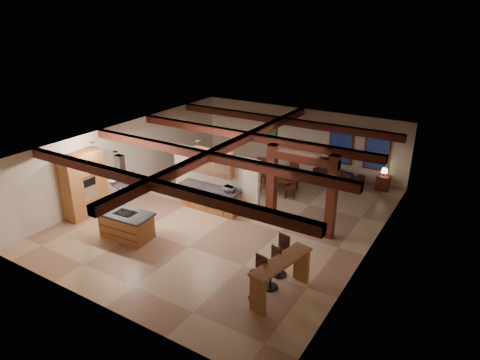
# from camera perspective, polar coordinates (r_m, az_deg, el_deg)

# --- Properties ---
(ground) EXTENTS (12.00, 12.00, 0.00)m
(ground) POSITION_cam_1_polar(r_m,az_deg,el_deg) (15.84, -1.25, -4.92)
(ground) COLOR tan
(ground) RESTS_ON ground
(room_walls) EXTENTS (12.00, 12.00, 12.00)m
(room_walls) POSITION_cam_1_polar(r_m,az_deg,el_deg) (15.11, -1.30, 1.09)
(room_walls) COLOR beige
(room_walls) RESTS_ON ground
(ceiling_beams) EXTENTS (10.00, 12.00, 0.28)m
(ceiling_beams) POSITION_cam_1_polar(r_m,az_deg,el_deg) (14.78, -1.34, 4.64)
(ceiling_beams) COLOR #3D140F
(ceiling_beams) RESTS_ON room_walls
(timber_posts) EXTENTS (2.50, 0.30, 2.90)m
(timber_posts) POSITION_cam_1_polar(r_m,az_deg,el_deg) (14.43, 8.15, -0.25)
(timber_posts) COLOR #3D140F
(timber_posts) RESTS_ON ground
(partition_wall) EXTENTS (3.80, 0.18, 2.20)m
(partition_wall) POSITION_cam_1_polar(r_m,az_deg,el_deg) (16.26, -3.29, 0.07)
(partition_wall) COLOR beige
(partition_wall) RESTS_ON ground
(pantry_cabinet) EXTENTS (0.67, 1.60, 2.40)m
(pantry_cabinet) POSITION_cam_1_polar(r_m,az_deg,el_deg) (16.55, -20.08, -0.55)
(pantry_cabinet) COLOR #A06833
(pantry_cabinet) RESTS_ON ground
(back_counter) EXTENTS (2.50, 0.66, 0.94)m
(back_counter) POSITION_cam_1_polar(r_m,az_deg,el_deg) (16.22, -4.02, -2.42)
(back_counter) COLOR #A06833
(back_counter) RESTS_ON ground
(upper_display_cabinet) EXTENTS (1.80, 0.36, 0.95)m
(upper_display_cabinet) POSITION_cam_1_polar(r_m,az_deg,el_deg) (15.85, -3.73, 2.36)
(upper_display_cabinet) COLOR #A06833
(upper_display_cabinet) RESTS_ON partition_wall
(range_hood) EXTENTS (1.10, 1.10, 1.40)m
(range_hood) POSITION_cam_1_polar(r_m,az_deg,el_deg) (14.27, -15.40, -1.05)
(range_hood) COLOR silver
(range_hood) RESTS_ON room_walls
(back_windows) EXTENTS (2.70, 0.07, 1.70)m
(back_windows) POSITION_cam_1_polar(r_m,az_deg,el_deg) (19.27, 15.56, 4.13)
(back_windows) COLOR #3D140F
(back_windows) RESTS_ON room_walls
(framed_art) EXTENTS (0.65, 0.05, 0.85)m
(framed_art) POSITION_cam_1_polar(r_m,az_deg,el_deg) (20.73, 4.17, 6.73)
(framed_art) COLOR #3D140F
(framed_art) RESTS_ON room_walls
(recessed_cans) EXTENTS (3.16, 2.46, 0.03)m
(recessed_cans) POSITION_cam_1_polar(r_m,az_deg,el_deg) (14.86, -13.72, 4.54)
(recessed_cans) COLOR silver
(recessed_cans) RESTS_ON room_walls
(kitchen_island) EXTENTS (1.88, 1.09, 0.90)m
(kitchen_island) POSITION_cam_1_polar(r_m,az_deg,el_deg) (14.83, -14.88, -5.78)
(kitchen_island) COLOR #A06833
(kitchen_island) RESTS_ON ground
(dining_table) EXTENTS (1.85, 1.18, 0.61)m
(dining_table) POSITION_cam_1_polar(r_m,az_deg,el_deg) (18.10, 4.76, -0.32)
(dining_table) COLOR #3F220F
(dining_table) RESTS_ON ground
(sofa) EXTENTS (2.26, 1.23, 0.63)m
(sofa) POSITION_cam_1_polar(r_m,az_deg,el_deg) (19.38, 12.98, 0.75)
(sofa) COLOR black
(sofa) RESTS_ON ground
(microwave) EXTENTS (0.42, 0.31, 0.21)m
(microwave) POSITION_cam_1_polar(r_m,az_deg,el_deg) (15.53, -1.43, -1.22)
(microwave) COLOR #B0B0B5
(microwave) RESTS_ON back_counter
(bar_counter) EXTENTS (0.91, 2.15, 1.10)m
(bar_counter) POSITION_cam_1_polar(r_m,az_deg,el_deg) (11.55, 5.51, -12.10)
(bar_counter) COLOR #A06833
(bar_counter) RESTS_ON ground
(side_table) EXTENTS (0.51, 0.51, 0.63)m
(side_table) POSITION_cam_1_polar(r_m,az_deg,el_deg) (18.97, 18.52, -0.34)
(side_table) COLOR #3D140F
(side_table) RESTS_ON ground
(table_lamp) EXTENTS (0.28, 0.28, 0.33)m
(table_lamp) POSITION_cam_1_polar(r_m,az_deg,el_deg) (18.78, 18.72, 1.19)
(table_lamp) COLOR black
(table_lamp) RESTS_ON side_table
(bar_stool_a) EXTENTS (0.43, 0.45, 1.24)m
(bar_stool_a) POSITION_cam_1_polar(r_m,az_deg,el_deg) (11.49, 2.38, -12.89)
(bar_stool_a) COLOR black
(bar_stool_a) RESTS_ON ground
(bar_stool_b) EXTENTS (0.45, 0.47, 1.22)m
(bar_stool_b) POSITION_cam_1_polar(r_m,az_deg,el_deg) (11.90, 4.29, -11.61)
(bar_stool_b) COLOR black
(bar_stool_b) RESTS_ON ground
(bar_stool_c) EXTENTS (0.44, 0.45, 1.25)m
(bar_stool_c) POSITION_cam_1_polar(r_m,az_deg,el_deg) (12.42, 5.46, -9.96)
(bar_stool_c) COLOR black
(bar_stool_c) RESTS_ON ground
(dining_chairs) EXTENTS (2.31, 2.31, 1.20)m
(dining_chairs) POSITION_cam_1_polar(r_m,az_deg,el_deg) (17.99, 4.79, 0.58)
(dining_chairs) COLOR #3D140F
(dining_chairs) RESTS_ON ground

